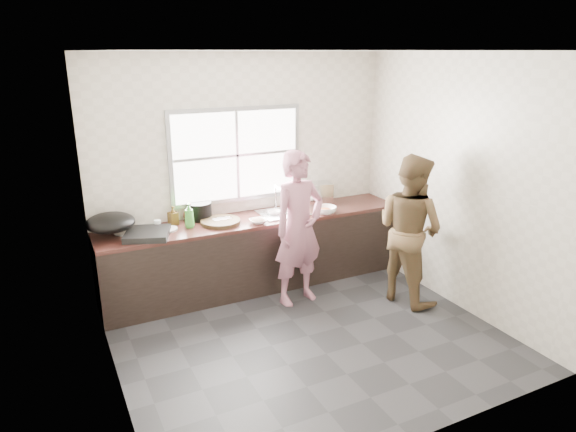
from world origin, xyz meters
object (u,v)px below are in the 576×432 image
bowl_crabs (326,210)px  bottle_brown_tall (173,216)px  woman (299,233)px  black_pot (199,211)px  glass_jar (158,225)px  dish_rack (317,193)px  bowl_held (274,212)px  pot_lid_right (149,226)px  pot_lid_left (125,233)px  bowl_mince (258,221)px  plate_food (167,229)px  person_side (409,229)px  cutting_board (221,222)px  burner (147,234)px  bottle_green (189,215)px  bottle_brown_short (190,213)px  wok (110,223)px

bowl_crabs → bottle_brown_tall: (-1.73, 0.38, 0.06)m
woman → black_pot: (-0.87, 0.78, 0.16)m
glass_jar → dish_rack: 2.04m
bowl_held → pot_lid_right: bearing=171.2°
bowl_held → pot_lid_left: size_ratio=0.92×
bowl_mince → plate_food: (-0.97, 0.23, -0.01)m
bowl_mince → bowl_held: bearing=35.3°
person_side → dish_rack: person_side is taller
bowl_held → plate_food: 1.27m
cutting_board → burner: 0.82m
plate_food → burner: burner is taller
bowl_crabs → plate_food: bowl_crabs is taller
bottle_green → burner: bearing=-168.3°
plate_food → bottle_green: bottle_green is taller
woman → bottle_green: woman is taller
woman → bottle_brown_short: bearing=132.3°
woman → burner: woman is taller
bowl_mince → plate_food: bowl_mince is taller
bowl_crabs → burner: same height
bowl_crabs → bottle_brown_tall: 1.77m
person_side → bowl_crabs: (-0.57, 0.84, 0.06)m
person_side → cutting_board: person_side is taller
bowl_held → cutting_board: bearing=-177.1°
glass_jar → wok: wok is taller
bottle_brown_tall → glass_jar: 0.21m
pot_lid_right → bowl_crabs: bearing=-12.5°
person_side → black_pot: 2.36m
bowl_crabs → pot_lid_left: (-2.27, 0.32, -0.03)m
black_pot → bottle_brown_short: size_ratio=1.46×
person_side → plate_food: size_ratio=7.35×
person_side → bowl_crabs: person_side is taller
black_pot → plate_food: black_pot is taller
plate_food → glass_jar: size_ratio=2.22×
dish_rack → black_pot: bearing=-170.8°
bottle_brown_tall → burner: (-0.34, -0.27, -0.06)m
woman → bottle_brown_short: woman is taller
wok → woman: bearing=-18.6°
wok → pot_lid_left: wok is taller
dish_rack → person_side: bearing=-59.6°
bowl_mince → pot_lid_right: bowl_mince is taller
burner → wok: size_ratio=0.87×
bottle_brown_short → glass_jar: size_ratio=1.84×
black_pot → glass_jar: bearing=-165.6°
person_side → pot_lid_right: size_ratio=7.07×
woman → dish_rack: (0.65, 0.75, 0.19)m
bottle_green → dish_rack: bearing=6.5°
person_side → plate_food: person_side is taller
plate_food → bottle_brown_tall: 0.20m
cutting_board → pot_lid_right: 0.78m
bottle_brown_tall → woman: bearing=-31.3°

